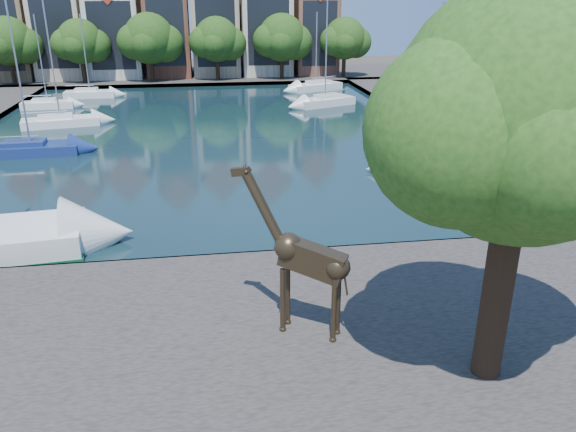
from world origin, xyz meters
The scene contains 28 objects.
ground centered at (0.00, 0.00, 0.00)m, with size 160.00×160.00×0.00m, color #38332B.
water_basin centered at (0.00, 24.00, 0.04)m, with size 38.00×50.00×0.08m, color black.
near_quay centered at (0.00, -7.00, 0.25)m, with size 50.00×14.00×0.50m, color #433E3A.
far_quay centered at (0.00, 56.00, 0.25)m, with size 60.00×16.00×0.50m, color #433E3A.
right_quay centered at (25.00, 24.00, 0.25)m, with size 14.00×52.00×0.50m, color #433E3A.
plane_tree centered at (7.62, -9.01, 7.67)m, with size 8.32×6.40×10.62m.
townhouse_west_end centered at (-23.00, 55.99, 7.36)m, with size 5.44×9.18×14.93m.
townhouse_west_mid centered at (-17.00, 55.99, 8.23)m, with size 5.94×9.18×16.79m.
townhouse_west_inner centered at (-10.50, 55.99, 7.35)m, with size 6.43×9.18×15.15m.
townhouse_center centered at (-4.00, 55.99, 8.36)m, with size 5.44×9.18×16.93m.
townhouse_east_inner centered at (2.00, 55.99, 7.73)m, with size 5.94×9.18×15.79m.
townhouse_east_mid centered at (8.50, 55.99, 8.10)m, with size 6.43×9.18×16.65m.
townhouse_east_end centered at (15.00, 55.99, 7.11)m, with size 5.44×9.18×14.43m.
far_tree_far_west centered at (-21.90, 50.49, 5.18)m, with size 7.28×5.60×7.68m.
far_tree_west centered at (-13.91, 50.49, 5.08)m, with size 6.76×5.20×7.36m.
far_tree_mid_west centered at (-5.89, 50.49, 5.29)m, with size 7.80×6.00×8.00m.
far_tree_mid_east centered at (2.10, 50.49, 5.13)m, with size 7.02×5.40×7.52m.
far_tree_east centered at (10.11, 50.49, 5.24)m, with size 7.54×5.80×7.84m.
far_tree_far_east centered at (18.09, 50.49, 5.08)m, with size 6.76×5.20×7.36m.
giraffe_statue centered at (2.72, -6.15, 3.08)m, with size 3.39×2.12×5.26m.
sailboat_left_b centered at (-12.00, 18.83, 0.64)m, with size 6.43×2.52×11.68m.
sailboat_left_c centered at (-12.00, 28.00, 0.60)m, with size 6.48×3.36×9.95m.
sailboat_left_d centered at (-15.00, 36.33, 0.62)m, with size 4.94×2.04×8.69m.
sailboat_left_e centered at (-12.00, 42.08, 0.62)m, with size 5.23×1.84×8.51m.
sailboat_right_a centered at (14.00, 10.11, 0.59)m, with size 6.41×3.73×10.50m.
sailboat_right_b centered at (15.00, 13.89, 0.59)m, with size 6.58×4.34×10.00m.
sailboat_right_c centered at (12.00, 33.71, 0.69)m, with size 6.38×4.31×11.43m.
sailboat_right_d centered at (12.94, 43.27, 0.65)m, with size 6.55×4.54×8.53m.
Camera 1 is at (-0.03, -21.23, 10.54)m, focal length 35.00 mm.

